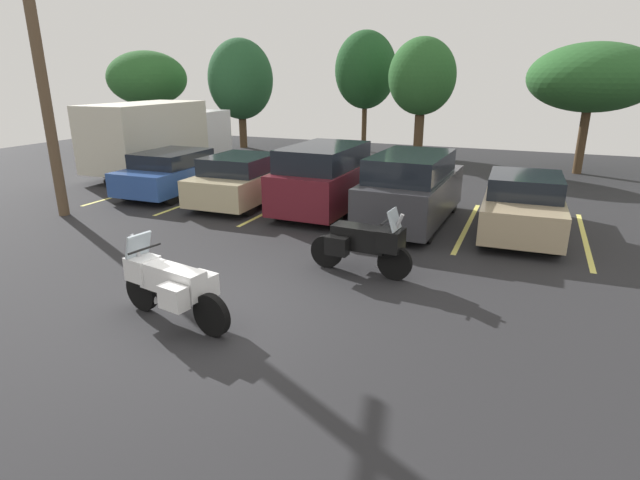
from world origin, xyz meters
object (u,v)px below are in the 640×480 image
box_truck (160,135)px  utility_pole (40,66)px  motorcycle_second (364,242)px  car_blue (177,172)px  motorcycle_touring (170,284)px  car_champagne (247,179)px  car_maroon (328,178)px  car_tan (523,204)px  car_charcoal (412,189)px

box_truck → utility_pole: (1.89, -6.51, 2.51)m
motorcycle_second → car_blue: 9.19m
motorcycle_touring → car_champagne: (-3.03, 7.40, 0.09)m
car_champagne → box_truck: (-5.87, 3.12, 0.75)m
car_maroon → utility_pole: (-6.69, -3.42, 3.02)m
motorcycle_touring → car_maroon: 7.43m
car_blue → car_champagne: (2.80, -0.19, 0.01)m
motorcycle_touring → box_truck: size_ratio=0.32×
box_truck → car_maroon: bearing=-19.8°
motorcycle_second → box_truck: (-11.09, 7.41, 0.82)m
car_blue → car_champagne: car_champagne is taller
car_blue → utility_pole: size_ratio=0.59×
motorcycle_second → utility_pole: 9.83m
car_tan → car_charcoal: bearing=-173.5°
car_blue → box_truck: bearing=136.3°
car_tan → utility_pole: 12.84m
car_charcoal → car_tan: (2.74, 0.31, -0.21)m
motorcycle_second → car_maroon: car_maroon is taller
car_charcoal → utility_pole: (-9.22, -3.02, 3.06)m
car_champagne → utility_pole: utility_pole is taller
motorcycle_second → car_charcoal: (0.01, 3.91, 0.27)m
car_champagne → car_tan: car_champagne is taller
car_charcoal → motorcycle_second: bearing=-90.2°
motorcycle_second → box_truck: bearing=146.3°
car_maroon → box_truck: box_truck is taller
car_champagne → car_maroon: bearing=0.4°
motorcycle_second → car_maroon: (-2.51, 4.31, 0.30)m
car_blue → car_champagne: 2.81m
motorcycle_second → car_blue: bearing=150.8°
motorcycle_touring → car_charcoal: size_ratio=0.50×
box_truck → car_tan: bearing=-12.9°
car_blue → box_truck: 4.31m
car_champagne → box_truck: bearing=152.0°
car_tan → utility_pole: size_ratio=0.58×
car_champagne → motorcycle_touring: bearing=-67.7°
motorcycle_touring → car_tan: bearing=56.0°
motorcycle_touring → motorcycle_second: size_ratio=1.06×
motorcycle_second → car_champagne: (-5.22, 4.29, 0.06)m
car_blue → utility_pole: bearing=-108.2°
utility_pole → motorcycle_touring: bearing=-29.7°
car_blue → utility_pole: 5.00m
car_champagne → car_charcoal: (5.24, -0.38, 0.20)m
car_blue → motorcycle_second: bearing=-29.2°
car_blue → car_charcoal: 8.06m
motorcycle_second → car_champagne: size_ratio=0.47×
car_blue → car_charcoal: car_charcoal is taller
car_maroon → car_charcoal: bearing=-9.0°
car_blue → motorcycle_touring: bearing=-52.4°
motorcycle_second → motorcycle_touring: bearing=-125.2°
motorcycle_second → car_charcoal: 3.92m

